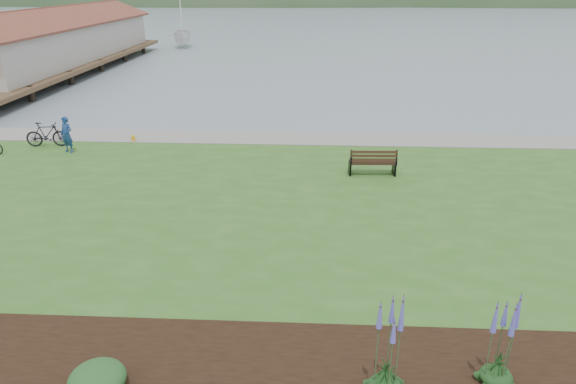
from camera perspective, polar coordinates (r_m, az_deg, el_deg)
name	(u,v)px	position (r m, az deg, el deg)	size (l,w,h in m)	color
ground	(248,202)	(18.83, -4.48, -1.17)	(600.00, 600.00, 0.00)	slate
lawn	(240,221)	(16.95, -5.34, -3.27)	(34.00, 20.00, 0.40)	#305F21
shoreline_path	(265,138)	(25.14, -2.56, 6.04)	(34.00, 2.20, 0.03)	gray
far_hillside	(368,3)	(188.07, 8.87, 20.04)	(580.00, 80.00, 38.00)	#2F4C2B
pier_pavilion	(55,41)	(50.13, -24.44, 15.04)	(8.00, 36.00, 5.40)	#4C3826
park_bench	(373,162)	(20.37, 9.40, 3.35)	(1.84, 0.80, 1.12)	black
person	(66,132)	(24.76, -23.42, 6.18)	(0.69, 0.47, 1.90)	navy
bicycle_b	(47,134)	(26.12, -25.23, 5.80)	(1.90, 0.55, 1.14)	black
sailboat	(183,47)	(65.11, -11.54, 15.49)	(8.94, 9.11, 23.58)	silver
pannier	(133,138)	(25.66, -16.82, 5.72)	(0.16, 0.26, 0.27)	gold
echium_0	(388,350)	(9.79, 11.06, -16.87)	(0.62, 0.62, 2.36)	#143815
echium_1	(502,344)	(10.61, 22.71, -15.33)	(0.62, 0.62, 2.22)	#143815
shrub_0	(97,379)	(10.72, -20.45, -18.93)	(1.06, 1.06, 0.53)	#1E4C21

